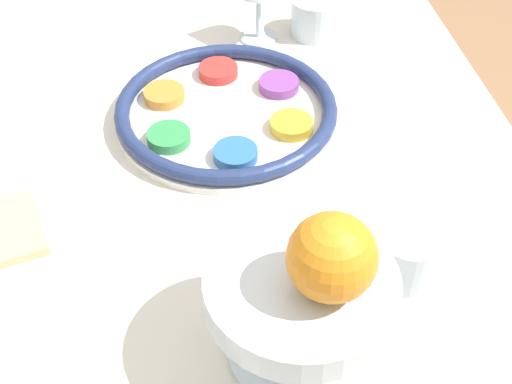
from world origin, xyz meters
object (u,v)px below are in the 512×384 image
Objects in this scene: orange_fruit at (332,257)px; cup_near at (315,16)px; cup_mid at (409,253)px; fruit_stand at (300,299)px; seder_plate at (226,111)px.

cup_near is at bearing 168.38° from orange_fruit.
orange_fruit is 1.02× the size of cup_mid.
seder_plate is at bearing -176.66° from fruit_stand.
cup_near is at bearing 179.31° from cup_mid.
cup_near is (-0.58, 0.12, -0.12)m from orange_fruit.
seder_plate is 3.91× the size of cup_mid.
seder_plate is at bearing -173.70° from orange_fruit.
orange_fruit is 0.19m from cup_mid.
cup_mid is (0.29, 0.16, 0.01)m from seder_plate.
seder_plate is at bearing -39.38° from cup_near.
seder_plate is 0.25m from cup_near.
cup_near reaches higher than seder_plate.
fruit_stand is 0.07m from orange_fruit.
orange_fruit is at bearing -50.24° from cup_mid.
cup_mid reaches higher than seder_plate.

